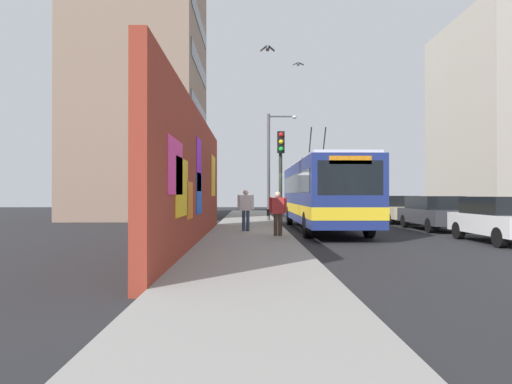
{
  "coord_description": "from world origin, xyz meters",
  "views": [
    {
      "loc": [
        -18.06,
        1.57,
        1.65
      ],
      "look_at": [
        1.87,
        1.28,
        1.76
      ],
      "focal_mm": 31.16,
      "sensor_mm": 36.0,
      "label": 1
    }
  ],
  "objects_px": {
    "parked_car_dark_gray": "(434,212)",
    "pedestrian_midblock": "(246,207)",
    "city_bus": "(322,192)",
    "street_lamp": "(272,159)",
    "parked_car_white": "(501,219)",
    "parked_car_champagne": "(396,208)",
    "pedestrian_at_curb": "(278,210)",
    "traffic_light": "(281,164)"
  },
  "relations": [
    {
      "from": "parked_car_white",
      "to": "pedestrian_midblock",
      "type": "relative_size",
      "value": 2.42
    },
    {
      "from": "pedestrian_midblock",
      "to": "street_lamp",
      "type": "height_order",
      "value": "street_lamp"
    },
    {
      "from": "parked_car_white",
      "to": "parked_car_dark_gray",
      "type": "height_order",
      "value": "same"
    },
    {
      "from": "city_bus",
      "to": "traffic_light",
      "type": "bearing_deg",
      "value": 145.88
    },
    {
      "from": "pedestrian_midblock",
      "to": "street_lamp",
      "type": "xyz_separation_m",
      "value": [
        7.75,
        -1.48,
        2.61
      ]
    },
    {
      "from": "city_bus",
      "to": "parked_car_dark_gray",
      "type": "relative_size",
      "value": 2.46
    },
    {
      "from": "parked_car_white",
      "to": "parked_car_dark_gray",
      "type": "relative_size",
      "value": 0.88
    },
    {
      "from": "parked_car_dark_gray",
      "to": "parked_car_champagne",
      "type": "xyz_separation_m",
      "value": [
        5.27,
        -0.0,
        0.0
      ]
    },
    {
      "from": "city_bus",
      "to": "parked_car_dark_gray",
      "type": "xyz_separation_m",
      "value": [
        0.0,
        -5.2,
        -0.94
      ]
    },
    {
      "from": "parked_car_dark_gray",
      "to": "pedestrian_at_curb",
      "type": "height_order",
      "value": "pedestrian_at_curb"
    },
    {
      "from": "pedestrian_midblock",
      "to": "pedestrian_at_curb",
      "type": "bearing_deg",
      "value": -151.17
    },
    {
      "from": "parked_car_dark_gray",
      "to": "street_lamp",
      "type": "relative_size",
      "value": 0.75
    },
    {
      "from": "parked_car_champagne",
      "to": "street_lamp",
      "type": "distance_m",
      "value": 7.82
    },
    {
      "from": "city_bus",
      "to": "pedestrian_at_curb",
      "type": "relative_size",
      "value": 7.18
    },
    {
      "from": "city_bus",
      "to": "parked_car_champagne",
      "type": "height_order",
      "value": "city_bus"
    },
    {
      "from": "parked_car_white",
      "to": "pedestrian_midblock",
      "type": "height_order",
      "value": "pedestrian_midblock"
    },
    {
      "from": "parked_car_champagne",
      "to": "pedestrian_midblock",
      "type": "bearing_deg",
      "value": 130.63
    },
    {
      "from": "parked_car_dark_gray",
      "to": "pedestrian_midblock",
      "type": "relative_size",
      "value": 2.76
    },
    {
      "from": "city_bus",
      "to": "street_lamp",
      "type": "relative_size",
      "value": 1.85
    },
    {
      "from": "pedestrian_at_curb",
      "to": "street_lamp",
      "type": "distance_m",
      "value": 10.25
    },
    {
      "from": "parked_car_dark_gray",
      "to": "street_lamp",
      "type": "height_order",
      "value": "street_lamp"
    },
    {
      "from": "city_bus",
      "to": "pedestrian_at_curb",
      "type": "height_order",
      "value": "city_bus"
    },
    {
      "from": "parked_car_champagne",
      "to": "city_bus",
      "type": "bearing_deg",
      "value": 135.41
    },
    {
      "from": "parked_car_dark_gray",
      "to": "pedestrian_midblock",
      "type": "xyz_separation_m",
      "value": [
        -2.22,
        8.73,
        0.32
      ]
    },
    {
      "from": "city_bus",
      "to": "parked_car_white",
      "type": "distance_m",
      "value": 7.63
    },
    {
      "from": "pedestrian_midblock",
      "to": "traffic_light",
      "type": "height_order",
      "value": "traffic_light"
    },
    {
      "from": "city_bus",
      "to": "parked_car_champagne",
      "type": "bearing_deg",
      "value": -44.59
    },
    {
      "from": "parked_car_white",
      "to": "parked_car_champagne",
      "type": "height_order",
      "value": "same"
    },
    {
      "from": "pedestrian_at_curb",
      "to": "street_lamp",
      "type": "bearing_deg",
      "value": -1.75
    },
    {
      "from": "pedestrian_midblock",
      "to": "city_bus",
      "type": "bearing_deg",
      "value": -57.89
    },
    {
      "from": "traffic_light",
      "to": "street_lamp",
      "type": "xyz_separation_m",
      "value": [
        8.71,
        -0.1,
        0.92
      ]
    },
    {
      "from": "parked_car_dark_gray",
      "to": "traffic_light",
      "type": "bearing_deg",
      "value": 113.38
    },
    {
      "from": "city_bus",
      "to": "street_lamp",
      "type": "distance_m",
      "value": 6.23
    },
    {
      "from": "city_bus",
      "to": "street_lamp",
      "type": "height_order",
      "value": "street_lamp"
    },
    {
      "from": "parked_car_white",
      "to": "street_lamp",
      "type": "relative_size",
      "value": 0.66
    },
    {
      "from": "city_bus",
      "to": "pedestrian_at_curb",
      "type": "xyz_separation_m",
      "value": [
        -4.35,
        2.35,
        -0.69
      ]
    },
    {
      "from": "parked_car_champagne",
      "to": "parked_car_dark_gray",
      "type": "bearing_deg",
      "value": 180.0
    },
    {
      "from": "city_bus",
      "to": "traffic_light",
      "type": "xyz_separation_m",
      "value": [
        -3.17,
        2.15,
        1.07
      ]
    },
    {
      "from": "pedestrian_at_curb",
      "to": "pedestrian_midblock",
      "type": "bearing_deg",
      "value": 28.83
    },
    {
      "from": "parked_car_dark_gray",
      "to": "pedestrian_at_curb",
      "type": "distance_m",
      "value": 8.72
    },
    {
      "from": "parked_car_champagne",
      "to": "pedestrian_midblock",
      "type": "relative_size",
      "value": 2.85
    },
    {
      "from": "parked_car_champagne",
      "to": "traffic_light",
      "type": "height_order",
      "value": "traffic_light"
    }
  ]
}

